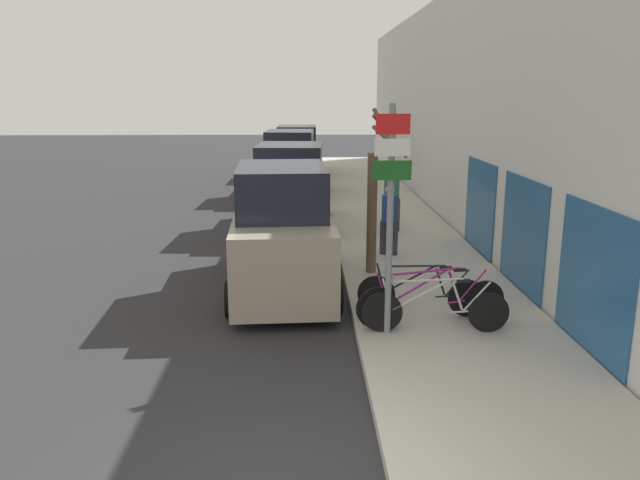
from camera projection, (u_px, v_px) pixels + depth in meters
ground_plane at (297, 235)px, 16.74m from camera, size 80.00×80.00×0.00m
sidewalk_curb at (381, 212)px, 19.51m from camera, size 3.20×32.00×0.15m
building_facade at (441, 109)px, 18.75m from camera, size 0.23×32.00×6.50m
signpost at (390, 208)px, 9.09m from camera, size 0.57×0.12×3.44m
bicycle_0 at (435, 309)px, 9.47m from camera, size 2.25×0.44×0.87m
bicycle_1 at (432, 300)px, 9.79m from camera, size 2.42×0.56×0.92m
bicycle_2 at (421, 293)px, 10.23m from camera, size 2.09×0.52×0.87m
parked_car_0 at (282, 235)px, 11.75m from camera, size 2.14×4.52×2.43m
parked_car_1 at (291, 192)px, 17.09m from camera, size 2.27×4.37×2.37m
parked_car_2 at (290, 167)px, 22.52m from camera, size 2.19×4.32×2.40m
parked_car_3 at (297, 154)px, 27.78m from camera, size 2.12×4.34×2.28m
pedestrian_near at (389, 215)px, 13.91m from camera, size 0.40×0.35×1.57m
pedestrian_far at (392, 192)px, 16.29m from camera, size 0.45×0.40×1.79m
street_tree at (375, 200)px, 12.41m from camera, size 0.87×1.35×3.29m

